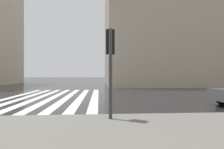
% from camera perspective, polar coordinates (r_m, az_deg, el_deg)
% --- Properties ---
extents(ground_plane, '(220.00, 220.00, 0.00)m').
position_cam_1_polar(ground_plane, '(10.91, -22.11, -8.74)').
color(ground_plane, black).
extents(zebra_crossing, '(13.00, 6.50, 0.01)m').
position_cam_1_polar(zebra_crossing, '(14.71, -16.95, -6.46)').
color(zebra_crossing, silver).
rests_on(zebra_crossing, ground_plane).
extents(haussmann_block_corner, '(16.20, 29.72, 22.79)m').
position_cam_1_polar(haussmann_block_corner, '(36.06, 23.59, 15.26)').
color(haussmann_block_corner, tan).
rests_on(haussmann_block_corner, ground_plane).
extents(traffic_signal_post, '(0.44, 0.30, 3.07)m').
position_cam_1_polar(traffic_signal_post, '(6.64, -0.53, 6.14)').
color(traffic_signal_post, '#333338').
rests_on(traffic_signal_post, sidewalk_pavement).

